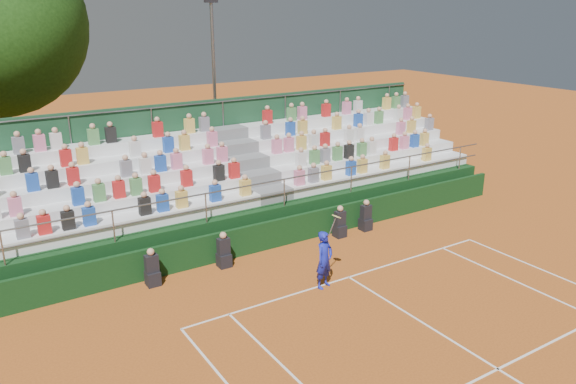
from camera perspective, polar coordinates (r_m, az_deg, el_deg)
ground at (r=17.57m, az=6.20°, el=-8.61°), size 90.00×90.00×0.00m
courtside_wall at (r=19.72m, az=0.47°, el=-3.82°), size 20.00×0.15×1.00m
line_officials at (r=18.95m, az=-1.01°, el=-4.84°), size 8.61×0.40×1.19m
grandstand at (r=22.15m, az=-4.09°, el=0.24°), size 20.00×5.20×4.40m
tennis_player at (r=16.57m, az=3.72°, el=-6.86°), size 0.90×0.61×2.22m
floodlight_mast at (r=27.29m, az=-7.53°, el=11.77°), size 0.60×0.25×8.48m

